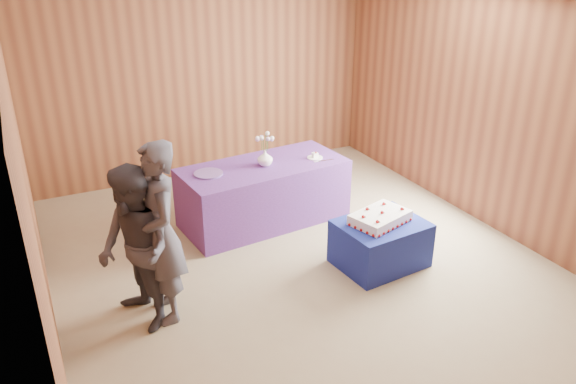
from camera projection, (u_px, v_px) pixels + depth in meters
ground at (300, 264)px, 6.11m from camera, size 6.00×6.00×0.00m
room_shell at (302, 102)px, 5.37m from camera, size 5.04×6.04×2.72m
cake_table at (380, 243)px, 6.02m from camera, size 0.96×0.78×0.50m
serving_table at (264, 193)px, 6.90m from camera, size 2.07×1.08×0.75m
sheet_cake at (380, 217)px, 5.90m from camera, size 0.72×0.59×0.15m
vase at (265, 158)px, 6.69m from camera, size 0.19×0.19×0.19m
flower_spray at (265, 138)px, 6.58m from camera, size 0.24×0.24×0.18m
platter at (208, 174)px, 6.47m from camera, size 0.45×0.45×0.02m
plate at (315, 158)px, 6.95m from camera, size 0.21×0.21×0.01m
cake_slice at (315, 155)px, 6.93m from camera, size 0.07×0.06×0.08m
knife at (324, 161)px, 6.86m from camera, size 0.26×0.04×0.00m
guest_left at (160, 234)px, 4.95m from camera, size 0.42×0.63×1.71m
guest_right at (136, 250)px, 4.87m from camera, size 0.73×0.85×1.53m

